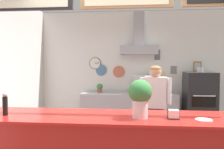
{
  "coord_description": "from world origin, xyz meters",
  "views": [
    {
      "loc": [
        0.12,
        -3.02,
        1.63
      ],
      "look_at": [
        -0.27,
        0.83,
        1.44
      ],
      "focal_mm": 37.83,
      "sensor_mm": 36.0,
      "label": 1
    }
  ],
  "objects_px": {
    "potted_thyme": "(100,88)",
    "condiment_plate": "(204,120)",
    "napkin_holder": "(173,114)",
    "basil_vase": "(140,97)",
    "pizza_oven": "(199,105)",
    "espresso_machine": "(143,85)",
    "potted_oregano": "(158,87)",
    "shop_worker": "(155,107)",
    "pepper_grinder": "(5,104)"
  },
  "relations": [
    {
      "from": "potted_thyme",
      "to": "condiment_plate",
      "type": "relative_size",
      "value": 1.21
    },
    {
      "from": "napkin_holder",
      "to": "basil_vase",
      "type": "relative_size",
      "value": 0.31
    },
    {
      "from": "pizza_oven",
      "to": "espresso_machine",
      "type": "bearing_deg",
      "value": 175.62
    },
    {
      "from": "potted_oregano",
      "to": "basil_vase",
      "type": "relative_size",
      "value": 0.58
    },
    {
      "from": "espresso_machine",
      "to": "napkin_holder",
      "type": "bearing_deg",
      "value": -85.14
    },
    {
      "from": "pizza_oven",
      "to": "basil_vase",
      "type": "height_order",
      "value": "pizza_oven"
    },
    {
      "from": "potted_oregano",
      "to": "espresso_machine",
      "type": "bearing_deg",
      "value": -172.13
    },
    {
      "from": "shop_worker",
      "to": "napkin_holder",
      "type": "distance_m",
      "value": 1.51
    },
    {
      "from": "condiment_plate",
      "to": "basil_vase",
      "type": "height_order",
      "value": "basil_vase"
    },
    {
      "from": "potted_thyme",
      "to": "condiment_plate",
      "type": "distance_m",
      "value": 3.31
    },
    {
      "from": "pizza_oven",
      "to": "potted_oregano",
      "type": "xyz_separation_m",
      "value": [
        -0.88,
        0.14,
        0.36
      ]
    },
    {
      "from": "pepper_grinder",
      "to": "pizza_oven",
      "type": "bearing_deg",
      "value": 43.92
    },
    {
      "from": "pepper_grinder",
      "to": "condiment_plate",
      "type": "bearing_deg",
      "value": -0.61
    },
    {
      "from": "potted_thyme",
      "to": "condiment_plate",
      "type": "xyz_separation_m",
      "value": [
        1.54,
        -2.93,
        -0.01
      ]
    },
    {
      "from": "potted_oregano",
      "to": "pepper_grinder",
      "type": "distance_m",
      "value": 3.52
    },
    {
      "from": "potted_thyme",
      "to": "napkin_holder",
      "type": "height_order",
      "value": "potted_thyme"
    },
    {
      "from": "pepper_grinder",
      "to": "basil_vase",
      "type": "distance_m",
      "value": 1.53
    },
    {
      "from": "espresso_machine",
      "to": "potted_thyme",
      "type": "distance_m",
      "value": 1.01
    },
    {
      "from": "potted_oregano",
      "to": "condiment_plate",
      "type": "distance_m",
      "value": 2.93
    },
    {
      "from": "potted_oregano",
      "to": "napkin_holder",
      "type": "relative_size",
      "value": 1.84
    },
    {
      "from": "shop_worker",
      "to": "condiment_plate",
      "type": "bearing_deg",
      "value": 111.0
    },
    {
      "from": "pizza_oven",
      "to": "potted_oregano",
      "type": "distance_m",
      "value": 0.96
    },
    {
      "from": "espresso_machine",
      "to": "basil_vase",
      "type": "height_order",
      "value": "basil_vase"
    },
    {
      "from": "potted_oregano",
      "to": "pepper_grinder",
      "type": "bearing_deg",
      "value": -124.36
    },
    {
      "from": "condiment_plate",
      "to": "potted_oregano",
      "type": "bearing_deg",
      "value": 93.81
    },
    {
      "from": "potted_thyme",
      "to": "napkin_holder",
      "type": "bearing_deg",
      "value": -66.63
    },
    {
      "from": "shop_worker",
      "to": "condiment_plate",
      "type": "xyz_separation_m",
      "value": [
        0.37,
        -1.56,
        0.17
      ]
    },
    {
      "from": "espresso_machine",
      "to": "potted_oregano",
      "type": "relative_size",
      "value": 2.11
    },
    {
      "from": "potted_oregano",
      "to": "basil_vase",
      "type": "bearing_deg",
      "value": -99.09
    },
    {
      "from": "potted_thyme",
      "to": "basil_vase",
      "type": "relative_size",
      "value": 0.49
    },
    {
      "from": "pizza_oven",
      "to": "basil_vase",
      "type": "bearing_deg",
      "value": -116.11
    },
    {
      "from": "potted_oregano",
      "to": "basil_vase",
      "type": "height_order",
      "value": "basil_vase"
    },
    {
      "from": "espresso_machine",
      "to": "potted_thyme",
      "type": "relative_size",
      "value": 2.48
    },
    {
      "from": "pizza_oven",
      "to": "napkin_holder",
      "type": "height_order",
      "value": "pizza_oven"
    },
    {
      "from": "pizza_oven",
      "to": "condiment_plate",
      "type": "distance_m",
      "value": 2.89
    },
    {
      "from": "napkin_holder",
      "to": "potted_thyme",
      "type": "bearing_deg",
      "value": 113.37
    },
    {
      "from": "potted_oregano",
      "to": "pepper_grinder",
      "type": "height_order",
      "value": "pepper_grinder"
    },
    {
      "from": "napkin_holder",
      "to": "pizza_oven",
      "type": "bearing_deg",
      "value": 70.08
    },
    {
      "from": "shop_worker",
      "to": "basil_vase",
      "type": "relative_size",
      "value": 3.79
    },
    {
      "from": "shop_worker",
      "to": "potted_oregano",
      "type": "bearing_deg",
      "value": -89.39
    },
    {
      "from": "espresso_machine",
      "to": "condiment_plate",
      "type": "distance_m",
      "value": 2.93
    },
    {
      "from": "pizza_oven",
      "to": "potted_thyme",
      "type": "xyz_separation_m",
      "value": [
        -2.23,
        0.15,
        0.33
      ]
    },
    {
      "from": "pizza_oven",
      "to": "shop_worker",
      "type": "relative_size",
      "value": 0.96
    },
    {
      "from": "espresso_machine",
      "to": "pepper_grinder",
      "type": "height_order",
      "value": "espresso_machine"
    },
    {
      "from": "shop_worker",
      "to": "espresso_machine",
      "type": "height_order",
      "value": "shop_worker"
    },
    {
      "from": "condiment_plate",
      "to": "napkin_holder",
      "type": "relative_size",
      "value": 1.3
    },
    {
      "from": "napkin_holder",
      "to": "shop_worker",
      "type": "bearing_deg",
      "value": 92.59
    },
    {
      "from": "pizza_oven",
      "to": "potted_thyme",
      "type": "distance_m",
      "value": 2.26
    },
    {
      "from": "shop_worker",
      "to": "espresso_machine",
      "type": "distance_m",
      "value": 1.36
    },
    {
      "from": "pepper_grinder",
      "to": "basil_vase",
      "type": "height_order",
      "value": "basil_vase"
    }
  ]
}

